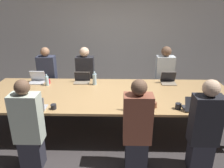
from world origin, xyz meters
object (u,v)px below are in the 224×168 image
laptop_far_midleft (82,79)px  laptop_near_midright (137,105)px  person_far_midleft (85,78)px  person_near_midright (137,127)px  person_far_left (48,77)px  bottle_far_left (47,81)px  person_near_left (28,127)px  laptop_near_left (36,106)px  cup_far_left (49,81)px  bottle_far_midleft (95,79)px  person_near_right (204,128)px  stapler (140,93)px  person_far_right (164,77)px  cup_near_left (54,107)px  laptop_far_left (37,79)px  cup_near_right (178,106)px  cup_near_midright (154,105)px  laptop_far_right (168,80)px  laptop_near_right (195,106)px

laptop_far_midleft → laptop_near_midright: laptop_near_midright is taller
person_far_midleft → person_near_midright: (1.02, -2.09, 0.00)m
person_far_left → bottle_far_left: person_far_left is taller
laptop_near_midright → person_near_midright: bearing=86.7°
person_near_left → laptop_near_left: bearing=-86.1°
laptop_far_midleft → cup_far_left: (-0.69, -0.08, -0.02)m
laptop_far_midleft → bottle_far_midleft: bottle_far_midleft is taller
person_near_right → person_far_midleft: bearing=-47.1°
person_near_left → stapler: size_ratio=8.90×
person_far_right → person_near_right: person_near_right is taller
person_near_midright → cup_near_left: bearing=-18.4°
bottle_far_left → stapler: (1.85, -0.43, -0.08)m
person_near_left → laptop_far_left: 1.71m
cup_near_right → cup_near_left: 1.99m
person_far_midleft → bottle_far_midleft: 0.64m
cup_near_midright → cup_near_left: bearing=-176.5°
person_far_right → laptop_near_midright: bearing=-114.5°
cup_near_left → bottle_far_left: 1.12m
laptop_far_right → bottle_far_midleft: size_ratio=1.10×
person_near_right → person_far_left: bearing=-36.8°
person_near_midright → bottle_far_left: 2.27m
person_near_midright → laptop_near_left: 1.63m
cup_near_right → cup_near_midright: cup_near_right is taller
laptop_near_right → person_near_midright: size_ratio=0.25×
laptop_far_right → person_near_midright: size_ratio=0.22×
laptop_far_midleft → cup_near_left: (-0.27, -1.22, -0.03)m
laptop_far_midleft → cup_near_right: 2.08m
bottle_far_midleft → person_far_left: size_ratio=0.20×
bottle_far_left → stapler: size_ratio=1.50×
laptop_far_midleft → laptop_near_midright: (1.06, -1.19, 0.01)m
laptop_near_right → person_far_left: 3.31m
person_far_midleft → laptop_near_midright: person_far_midleft is taller
cup_near_left → cup_near_right: bearing=1.5°
person_near_midright → cup_far_left: size_ratio=16.33×
laptop_near_midright → person_near_left: (-1.57, -0.48, -0.13)m
bottle_far_left → stapler: 1.90m
laptop_near_right → cup_near_midright: (-0.62, 0.09, -0.02)m
person_near_midright → cup_far_left: 2.34m
cup_near_left → person_far_midleft: bearing=80.5°
laptop_far_right → cup_near_left: (-2.08, -1.22, -0.03)m
person_far_right → bottle_far_left: (-2.53, -0.70, 0.14)m
person_near_midright → laptop_far_left: person_near_midright is taller
laptop_far_right → laptop_near_midright: (-0.75, -1.18, 0.01)m
cup_near_right → person_far_left: person_far_left is taller
person_near_midright → laptop_near_right: bearing=-154.8°
laptop_far_midleft → bottle_far_left: 0.72m
laptop_near_left → person_far_left: size_ratio=0.22×
laptop_far_right → cup_far_left: laptop_far_right is taller
bottle_far_midleft → cup_far_left: (-0.97, 0.05, -0.08)m
laptop_near_right → laptop_far_right: bearing=-82.6°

